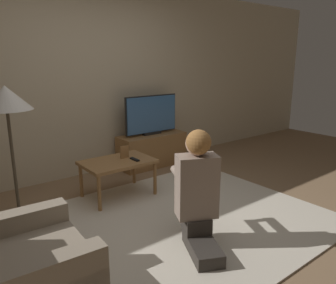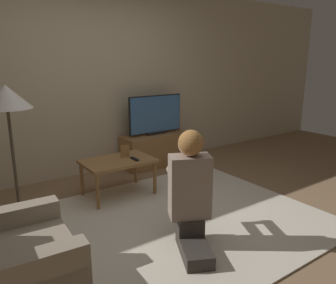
% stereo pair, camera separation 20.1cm
% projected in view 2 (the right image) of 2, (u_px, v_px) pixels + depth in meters
% --- Properties ---
extents(ground_plane, '(10.00, 10.00, 0.00)m').
position_uv_depth(ground_plane, '(171.00, 223.00, 3.23)').
color(ground_plane, '#896B4C').
extents(wall_back, '(10.00, 0.06, 2.60)m').
position_uv_depth(wall_back, '(89.00, 80.00, 4.45)').
color(wall_back, beige).
rests_on(wall_back, ground_plane).
extents(rug, '(2.92, 2.33, 0.02)m').
position_uv_depth(rug, '(171.00, 222.00, 3.23)').
color(rug, beige).
rests_on(rug, ground_plane).
extents(tv_stand, '(1.04, 0.41, 0.48)m').
position_uv_depth(tv_stand, '(156.00, 150.00, 4.97)').
color(tv_stand, olive).
rests_on(tv_stand, ground_plane).
extents(tv, '(0.88, 0.08, 0.58)m').
position_uv_depth(tv, '(156.00, 115.00, 4.84)').
color(tv, black).
rests_on(tv, tv_stand).
extents(coffee_table, '(0.80, 0.54, 0.44)m').
position_uv_depth(coffee_table, '(118.00, 164.00, 3.80)').
color(coffee_table, olive).
rests_on(coffee_table, ground_plane).
extents(floor_lamp, '(0.47, 0.47, 1.34)m').
position_uv_depth(floor_lamp, '(7.00, 104.00, 3.09)').
color(floor_lamp, '#4C4233').
rests_on(floor_lamp, ground_plane).
extents(person_kneeling, '(0.58, 0.86, 1.01)m').
position_uv_depth(person_kneeling, '(190.00, 189.00, 2.73)').
color(person_kneeling, '#332D28').
rests_on(person_kneeling, rug).
extents(picture_frame, '(0.11, 0.01, 0.15)m').
position_uv_depth(picture_frame, '(125.00, 151.00, 3.86)').
color(picture_frame, olive).
rests_on(picture_frame, coffee_table).
extents(remote, '(0.04, 0.15, 0.02)m').
position_uv_depth(remote, '(135.00, 159.00, 3.79)').
color(remote, black).
rests_on(remote, coffee_table).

